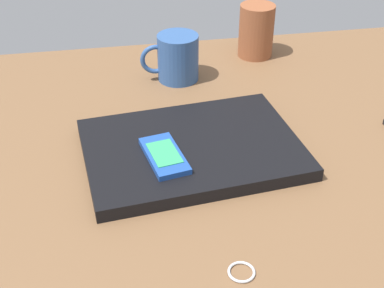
# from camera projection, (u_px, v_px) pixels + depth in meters

# --- Properties ---
(desk_surface) EXTENTS (1.20, 0.80, 0.03)m
(desk_surface) POSITION_uv_depth(u_px,v_px,m) (211.00, 148.00, 0.88)
(desk_surface) COLOR brown
(desk_surface) RESTS_ON ground
(laptop_closed) EXTENTS (0.35, 0.27, 0.02)m
(laptop_closed) POSITION_uv_depth(u_px,v_px,m) (192.00, 149.00, 0.83)
(laptop_closed) COLOR black
(laptop_closed) RESTS_ON desk_surface
(cell_phone_on_laptop) EXTENTS (0.07, 0.11, 0.01)m
(cell_phone_on_laptop) POSITION_uv_depth(u_px,v_px,m) (164.00, 155.00, 0.79)
(cell_phone_on_laptop) COLOR #1E479E
(cell_phone_on_laptop) RESTS_ON laptop_closed
(key_ring) EXTENTS (0.03, 0.03, 0.00)m
(key_ring) POSITION_uv_depth(u_px,v_px,m) (241.00, 272.00, 0.63)
(key_ring) COLOR silver
(key_ring) RESTS_ON desk_surface
(coffee_mug) EXTENTS (0.11, 0.08, 0.09)m
(coffee_mug) POSITION_uv_depth(u_px,v_px,m) (177.00, 58.00, 1.02)
(coffee_mug) COLOR #2D518C
(coffee_mug) RESTS_ON desk_surface
(pen_cup) EXTENTS (0.07, 0.07, 0.11)m
(pen_cup) POSITION_uv_depth(u_px,v_px,m) (256.00, 31.00, 1.11)
(pen_cup) COLOR brown
(pen_cup) RESTS_ON desk_surface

